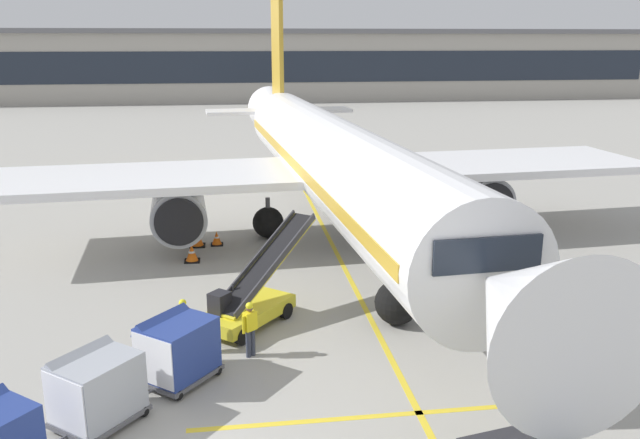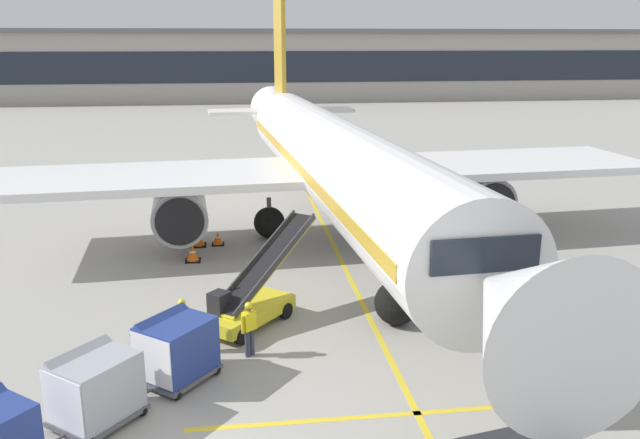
# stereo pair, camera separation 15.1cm
# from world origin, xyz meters

# --- Properties ---
(parked_airplane) EXTENTS (31.23, 41.01, 13.93)m
(parked_airplane) POSITION_xyz_m (5.80, 17.28, 3.79)
(parked_airplane) COLOR white
(parked_airplane) RESTS_ON ground
(belt_loader) EXTENTS (4.34, 4.77, 3.22)m
(belt_loader) POSITION_xyz_m (1.69, 8.04, 0.89)
(belt_loader) COLOR gold
(belt_loader) RESTS_ON ground
(baggage_cart_lead) EXTENTS (2.51, 2.62, 1.91)m
(baggage_cart_lead) POSITION_xyz_m (-0.50, 4.43, 1.00)
(baggage_cart_lead) COLOR #515156
(baggage_cart_lead) RESTS_ON ground
(baggage_cart_second) EXTENTS (2.51, 2.62, 1.91)m
(baggage_cart_second) POSITION_xyz_m (-2.32, 2.52, 1.00)
(baggage_cart_second) COLOR #515156
(baggage_cart_second) RESTS_ON ground
(ground_crew_by_loader) EXTENTS (0.47, 0.42, 1.74)m
(ground_crew_by_loader) POSITION_xyz_m (1.58, 5.63, 1.00)
(ground_crew_by_loader) COLOR #333847
(ground_crew_by_loader) RESTS_ON ground
(ground_crew_by_carts) EXTENTS (0.54, 0.36, 1.74)m
(ground_crew_by_carts) POSITION_xyz_m (-1.32, 4.64, 1.00)
(ground_crew_by_carts) COLOR #514C42
(ground_crew_by_carts) RESTS_ON ground
(ground_crew_marshaller) EXTENTS (0.57, 0.28, 1.74)m
(ground_crew_marshaller) POSITION_xyz_m (-0.41, 6.15, 1.00)
(ground_crew_marshaller) COLOR black
(ground_crew_marshaller) RESTS_ON ground
(safety_cone_engine_keepout) EXTENTS (0.66, 0.66, 0.75)m
(safety_cone_engine_keepout) POSITION_xyz_m (-0.63, 14.80, 0.36)
(safety_cone_engine_keepout) COLOR black
(safety_cone_engine_keepout) RESTS_ON ground
(safety_cone_wingtip) EXTENTS (0.57, 0.57, 0.65)m
(safety_cone_wingtip) POSITION_xyz_m (0.40, 17.02, 0.31)
(safety_cone_wingtip) COLOR black
(safety_cone_wingtip) RESTS_ON ground
(safety_cone_nose_mark) EXTENTS (0.71, 0.71, 0.80)m
(safety_cone_nose_mark) POSITION_xyz_m (-0.49, 16.97, 0.39)
(safety_cone_nose_mark) COLOR black
(safety_cone_nose_mark) RESTS_ON ground
(apron_guidance_line_lead_in) EXTENTS (0.20, 110.00, 0.01)m
(apron_guidance_line_lead_in) POSITION_xyz_m (5.75, 16.57, 0.00)
(apron_guidance_line_lead_in) COLOR yellow
(apron_guidance_line_lead_in) RESTS_ON ground
(apron_guidance_line_stop_bar) EXTENTS (12.00, 0.20, 0.01)m
(apron_guidance_line_stop_bar) POSITION_xyz_m (5.85, 1.88, 0.00)
(apron_guidance_line_stop_bar) COLOR yellow
(apron_guidance_line_stop_bar) RESTS_ON ground
(terminal_building) EXTENTS (137.14, 20.68, 10.75)m
(terminal_building) POSITION_xyz_m (0.09, 96.88, 5.32)
(terminal_building) COLOR #A8A399
(terminal_building) RESTS_ON ground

